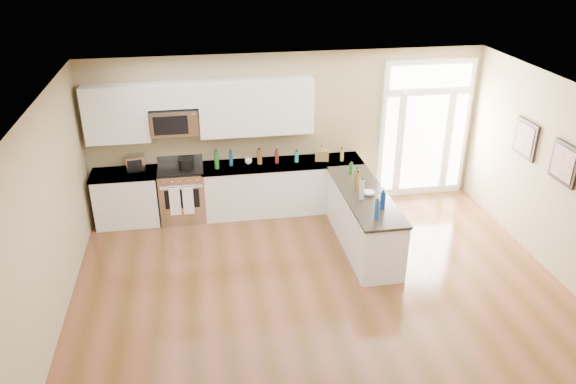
# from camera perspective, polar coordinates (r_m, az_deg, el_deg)

# --- Properties ---
(ground) EXTENTS (8.00, 8.00, 0.00)m
(ground) POSITION_cam_1_polar(r_m,az_deg,el_deg) (7.30, 5.37, -15.00)
(ground) COLOR #553718
(room_shell) EXTENTS (8.00, 8.00, 8.00)m
(room_shell) POSITION_cam_1_polar(r_m,az_deg,el_deg) (6.32, 6.00, -3.15)
(room_shell) COLOR tan
(room_shell) RESTS_ON ground
(back_cabinet_left) EXTENTS (1.10, 0.66, 0.94)m
(back_cabinet_left) POSITION_cam_1_polar(r_m,az_deg,el_deg) (10.07, -16.03, -0.71)
(back_cabinet_left) COLOR silver
(back_cabinet_left) RESTS_ON ground
(back_cabinet_right) EXTENTS (2.85, 0.66, 0.94)m
(back_cabinet_right) POSITION_cam_1_polar(r_m,az_deg,el_deg) (10.09, -0.59, 0.39)
(back_cabinet_right) COLOR silver
(back_cabinet_right) RESTS_ON ground
(peninsula_cabinet) EXTENTS (0.69, 2.32, 0.94)m
(peninsula_cabinet) POSITION_cam_1_polar(r_m,az_deg,el_deg) (9.05, 7.64, -3.01)
(peninsula_cabinet) COLOR silver
(peninsula_cabinet) RESTS_ON ground
(upper_cabinet_left) EXTENTS (1.04, 0.33, 0.95)m
(upper_cabinet_left) POSITION_cam_1_polar(r_m,az_deg,el_deg) (9.67, -17.07, 7.59)
(upper_cabinet_left) COLOR silver
(upper_cabinet_left) RESTS_ON room_shell
(upper_cabinet_right) EXTENTS (1.94, 0.33, 0.95)m
(upper_cabinet_right) POSITION_cam_1_polar(r_m,az_deg,el_deg) (9.63, -3.23, 8.61)
(upper_cabinet_right) COLOR silver
(upper_cabinet_right) RESTS_ON room_shell
(upper_cabinet_short) EXTENTS (0.82, 0.33, 0.40)m
(upper_cabinet_short) POSITION_cam_1_polar(r_m,az_deg,el_deg) (9.51, -11.67, 9.63)
(upper_cabinet_short) COLOR silver
(upper_cabinet_short) RESTS_ON room_shell
(microwave) EXTENTS (0.78, 0.41, 0.42)m
(microwave) POSITION_cam_1_polar(r_m,az_deg,el_deg) (9.60, -11.45, 7.05)
(microwave) COLOR silver
(microwave) RESTS_ON room_shell
(entry_door) EXTENTS (1.70, 0.10, 2.60)m
(entry_door) POSITION_cam_1_polar(r_m,az_deg,el_deg) (10.71, 13.69, 6.18)
(entry_door) COLOR white
(entry_door) RESTS_ON ground
(wall_art_near) EXTENTS (0.05, 0.58, 0.58)m
(wall_art_near) POSITION_cam_1_polar(r_m,az_deg,el_deg) (9.55, 22.99, 4.99)
(wall_art_near) COLOR black
(wall_art_near) RESTS_ON room_shell
(wall_art_far) EXTENTS (0.05, 0.58, 0.58)m
(wall_art_far) POSITION_cam_1_polar(r_m,az_deg,el_deg) (8.78, 26.25, 2.64)
(wall_art_far) COLOR black
(wall_art_far) RESTS_ON room_shell
(kitchen_range) EXTENTS (0.77, 0.69, 1.08)m
(kitchen_range) POSITION_cam_1_polar(r_m,az_deg,el_deg) (9.98, -10.68, -0.12)
(kitchen_range) COLOR silver
(kitchen_range) RESTS_ON ground
(stockpot) EXTENTS (0.28, 0.28, 0.21)m
(stockpot) POSITION_cam_1_polar(r_m,az_deg,el_deg) (9.71, -10.30, 2.89)
(stockpot) COLOR black
(stockpot) RESTS_ON kitchen_range
(toaster_oven) EXTENTS (0.34, 0.28, 0.26)m
(toaster_oven) POSITION_cam_1_polar(r_m,az_deg,el_deg) (9.87, -15.24, 2.88)
(toaster_oven) COLOR silver
(toaster_oven) RESTS_ON back_cabinet_left
(cardboard_box) EXTENTS (0.27, 0.22, 0.19)m
(cardboard_box) POSITION_cam_1_polar(r_m,az_deg,el_deg) (9.97, 3.46, 3.79)
(cardboard_box) COLOR brown
(cardboard_box) RESTS_ON back_cabinet_right
(bowl_left) EXTENTS (0.21, 0.21, 0.05)m
(bowl_left) POSITION_cam_1_polar(r_m,az_deg,el_deg) (9.96, -15.37, 2.42)
(bowl_left) COLOR white
(bowl_left) RESTS_ON back_cabinet_left
(bowl_peninsula) EXTENTS (0.23, 0.23, 0.06)m
(bowl_peninsula) POSITION_cam_1_polar(r_m,az_deg,el_deg) (8.76, 8.23, -0.12)
(bowl_peninsula) COLOR white
(bowl_peninsula) RESTS_ON peninsula_cabinet
(cup_counter) EXTENTS (0.15, 0.15, 0.10)m
(cup_counter) POSITION_cam_1_polar(r_m,az_deg,el_deg) (9.83, -4.03, 3.15)
(cup_counter) COLOR white
(cup_counter) RESTS_ON back_cabinet_right
(counter_bottles) EXTENTS (2.41, 2.37, 0.31)m
(counter_bottles) POSITION_cam_1_polar(r_m,az_deg,el_deg) (9.21, 2.32, 2.14)
(counter_bottles) COLOR #19591E
(counter_bottles) RESTS_ON back_cabinet_right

